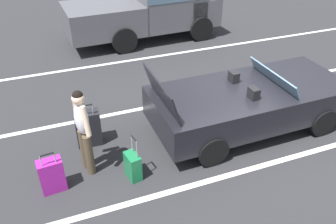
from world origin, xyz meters
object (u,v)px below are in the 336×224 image
at_px(suitcase_large_black, 88,128).
at_px(suitcase_medium_bright, 52,175).
at_px(suitcase_small_carryon, 133,166).
at_px(convertible_car, 257,101).
at_px(traveler_person, 83,128).
at_px(parked_pickup_truck_near, 154,5).

bearing_deg(suitcase_large_black, suitcase_medium_bright, 145.75).
relative_size(suitcase_medium_bright, suitcase_small_carryon, 0.97).
xyz_separation_m(convertible_car, suitcase_small_carryon, (-2.92, -0.66, -0.34)).
bearing_deg(traveler_person, suitcase_medium_bright, -170.22).
xyz_separation_m(convertible_car, traveler_person, (-3.62, -0.18, 0.34)).
height_order(convertible_car, traveler_person, traveler_person).
bearing_deg(parked_pickup_truck_near, suitcase_small_carryon, -114.62).
xyz_separation_m(suitcase_large_black, suitcase_small_carryon, (0.55, -1.25, -0.11)).
relative_size(suitcase_large_black, suitcase_small_carryon, 1.12).
height_order(suitcase_medium_bright, parked_pickup_truck_near, parked_pickup_truck_near).
relative_size(suitcase_medium_bright, parked_pickup_truck_near, 0.16).
relative_size(suitcase_small_carryon, traveler_person, 0.52).
bearing_deg(suitcase_small_carryon, suitcase_medium_bright, -18.62).
relative_size(traveler_person, parked_pickup_truck_near, 0.33).
bearing_deg(suitcase_small_carryon, suitcase_large_black, -76.46).
distance_m(convertible_car, suitcase_medium_bright, 4.30).
xyz_separation_m(convertible_car, suitcase_large_black, (-3.47, 0.59, -0.22)).
xyz_separation_m(suitcase_large_black, traveler_person, (-0.15, -0.77, 0.56)).
xyz_separation_m(suitcase_medium_bright, suitcase_small_carryon, (1.34, -0.20, -0.06)).
bearing_deg(suitcase_large_black, suitcase_small_carryon, -153.42).
relative_size(suitcase_small_carryon, parked_pickup_truck_near, 0.17).
relative_size(suitcase_large_black, parked_pickup_truck_near, 0.19).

